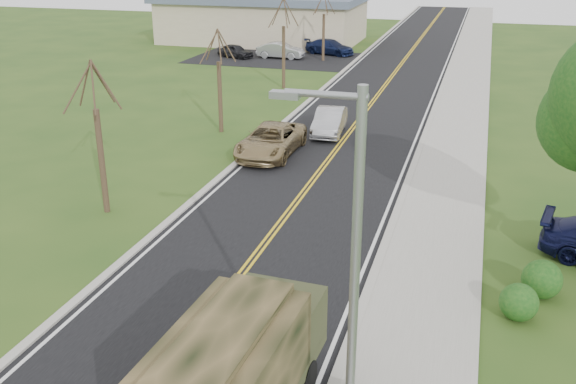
% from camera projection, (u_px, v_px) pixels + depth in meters
% --- Properties ---
extents(road, '(8.00, 120.00, 0.01)m').
position_uv_depth(road, '(391.00, 78.00, 50.54)').
color(road, black).
rests_on(road, ground).
extents(curb_right, '(0.30, 120.00, 0.12)m').
position_uv_depth(curb_right, '(445.00, 80.00, 49.40)').
color(curb_right, '#9E998E').
rests_on(curb_right, ground).
extents(sidewalk_right, '(3.20, 120.00, 0.10)m').
position_uv_depth(sidewalk_right, '(468.00, 82.00, 48.93)').
color(sidewalk_right, '#9E998E').
rests_on(sidewalk_right, ground).
extents(curb_left, '(0.30, 120.00, 0.10)m').
position_uv_depth(curb_left, '(339.00, 74.00, 51.64)').
color(curb_left, '#9E998E').
rests_on(curb_left, ground).
extents(street_light, '(1.65, 0.22, 8.00)m').
position_uv_depth(street_light, '(349.00, 281.00, 11.52)').
color(street_light, gray).
rests_on(street_light, ground).
extents(bare_tree_a, '(1.93, 2.26, 6.08)m').
position_uv_depth(bare_tree_a, '(100.00, 149.00, 24.74)').
color(bare_tree_a, '#38281C').
rests_on(bare_tree_a, ground).
extents(bare_tree_b, '(1.83, 2.14, 5.73)m').
position_uv_depth(bare_tree_b, '(220.00, 89.00, 35.48)').
color(bare_tree_b, '#38281C').
rests_on(bare_tree_b, ground).
extents(bare_tree_c, '(2.04, 2.39, 6.42)m').
position_uv_depth(bare_tree_c, '(284.00, 50.00, 46.06)').
color(bare_tree_c, '#38281C').
rests_on(bare_tree_c, ground).
extents(bare_tree_d, '(1.88, 2.20, 5.91)m').
position_uv_depth(bare_tree_d, '(323.00, 32.00, 56.83)').
color(bare_tree_d, '#38281C').
rests_on(bare_tree_d, ground).
extents(commercial_building, '(25.50, 21.50, 5.65)m').
position_uv_depth(commercial_building, '(264.00, 15.00, 68.08)').
color(commercial_building, tan).
rests_on(commercial_building, ground).
extents(military_truck, '(2.48, 6.38, 3.13)m').
position_uv_depth(military_truck, '(233.00, 376.00, 13.18)').
color(military_truck, black).
rests_on(military_truck, ground).
extents(suv_champagne, '(2.55, 5.45, 1.51)m').
position_uv_depth(suv_champagne, '(271.00, 140.00, 32.22)').
color(suv_champagne, '#927C52').
rests_on(suv_champagne, ground).
extents(sedan_silver, '(1.85, 4.42, 1.42)m').
position_uv_depth(sedan_silver, '(329.00, 121.00, 35.75)').
color(sedan_silver, '#AAAAAF').
rests_on(sedan_silver, ground).
extents(lot_car_dark, '(3.87, 2.64, 1.22)m').
position_uv_depth(lot_car_dark, '(235.00, 51.00, 59.02)').
color(lot_car_dark, black).
rests_on(lot_car_dark, ground).
extents(lot_car_silver, '(4.37, 1.60, 1.43)m').
position_uv_depth(lot_car_silver, '(281.00, 50.00, 58.68)').
color(lot_car_silver, '#A9AAAE').
rests_on(lot_car_silver, ground).
extents(lot_car_navy, '(5.23, 3.43, 1.41)m').
position_uv_depth(lot_car_navy, '(330.00, 47.00, 60.64)').
color(lot_car_navy, '#10193C').
rests_on(lot_car_navy, ground).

